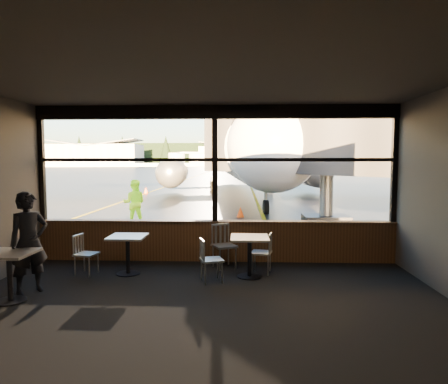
# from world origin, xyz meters

# --- Properties ---
(ground_plane) EXTENTS (520.00, 520.00, 0.00)m
(ground_plane) POSITION_xyz_m (0.00, 120.00, 0.00)
(ground_plane) COLOR black
(ground_plane) RESTS_ON ground
(carpet_floor) EXTENTS (8.00, 6.00, 0.01)m
(carpet_floor) POSITION_xyz_m (0.00, -3.00, 0.01)
(carpet_floor) COLOR black
(carpet_floor) RESTS_ON ground
(ceiling) EXTENTS (8.00, 6.00, 0.04)m
(ceiling) POSITION_xyz_m (0.00, -3.00, 3.50)
(ceiling) COLOR #38332D
(ceiling) RESTS_ON ground
(wall_back) EXTENTS (8.00, 0.04, 3.50)m
(wall_back) POSITION_xyz_m (0.00, -6.00, 1.75)
(wall_back) COLOR #453F37
(wall_back) RESTS_ON ground
(window_sill) EXTENTS (8.00, 0.28, 0.90)m
(window_sill) POSITION_xyz_m (0.00, 0.00, 0.45)
(window_sill) COLOR #57321A
(window_sill) RESTS_ON ground
(window_header) EXTENTS (8.00, 0.18, 0.30)m
(window_header) POSITION_xyz_m (0.00, 0.00, 3.35)
(window_header) COLOR black
(window_header) RESTS_ON ground
(mullion_left) EXTENTS (0.12, 0.12, 2.60)m
(mullion_left) POSITION_xyz_m (-3.95, 0.00, 2.20)
(mullion_left) COLOR black
(mullion_left) RESTS_ON ground
(mullion_centre) EXTENTS (0.12, 0.12, 2.60)m
(mullion_centre) POSITION_xyz_m (0.00, 0.00, 2.20)
(mullion_centre) COLOR black
(mullion_centre) RESTS_ON ground
(mullion_right) EXTENTS (0.12, 0.12, 2.60)m
(mullion_right) POSITION_xyz_m (3.95, 0.00, 2.20)
(mullion_right) COLOR black
(mullion_right) RESTS_ON ground
(window_transom) EXTENTS (8.00, 0.10, 0.08)m
(window_transom) POSITION_xyz_m (0.00, 0.00, 2.30)
(window_transom) COLOR black
(window_transom) RESTS_ON ground
(airliner) EXTENTS (31.15, 36.33, 10.41)m
(airliner) POSITION_xyz_m (0.72, 19.60, 5.21)
(airliner) COLOR white
(airliner) RESTS_ON ground_plane
(jet_bridge) EXTENTS (9.64, 11.78, 5.14)m
(jet_bridge) POSITION_xyz_m (3.60, 5.50, 2.57)
(jet_bridge) COLOR #272729
(jet_bridge) RESTS_ON ground_plane
(cafe_table_near) EXTENTS (0.73, 0.73, 0.80)m
(cafe_table_near) POSITION_xyz_m (0.75, -1.24, 0.40)
(cafe_table_near) COLOR #A59E97
(cafe_table_near) RESTS_ON carpet_floor
(cafe_table_mid) EXTENTS (0.71, 0.71, 0.78)m
(cafe_table_mid) POSITION_xyz_m (-1.68, -1.14, 0.39)
(cafe_table_mid) COLOR #A29C95
(cafe_table_mid) RESTS_ON carpet_floor
(cafe_table_left) EXTENTS (0.74, 0.74, 0.82)m
(cafe_table_left) POSITION_xyz_m (-3.13, -2.77, 0.41)
(cafe_table_left) COLOR #A09A93
(cafe_table_left) RESTS_ON carpet_floor
(chair_near_e) EXTENTS (0.53, 0.53, 0.83)m
(chair_near_e) POSITION_xyz_m (1.00, -0.94, 0.42)
(chair_near_e) COLOR #B7B2A5
(chair_near_e) RESTS_ON carpet_floor
(chair_near_w) EXTENTS (0.57, 0.57, 0.83)m
(chair_near_w) POSITION_xyz_m (0.03, -1.57, 0.41)
(chair_near_w) COLOR #B3AFA2
(chair_near_w) RESTS_ON carpet_floor
(chair_near_n) EXTENTS (0.69, 0.69, 0.94)m
(chair_near_n) POSITION_xyz_m (0.23, -0.59, 0.47)
(chair_near_n) COLOR #B2ADA0
(chair_near_n) RESTS_ON carpet_floor
(chair_mid_w) EXTENTS (0.53, 0.53, 0.82)m
(chair_mid_w) POSITION_xyz_m (-2.50, -1.20, 0.41)
(chair_mid_w) COLOR beige
(chair_mid_w) RESTS_ON carpet_floor
(passenger) EXTENTS (0.74, 0.75, 1.75)m
(passenger) POSITION_xyz_m (-3.05, -2.30, 0.88)
(passenger) COLOR black
(passenger) RESTS_ON carpet_floor
(ground_crew) EXTENTS (0.85, 0.69, 1.63)m
(ground_crew) POSITION_xyz_m (-3.11, 4.74, 0.81)
(ground_crew) COLOR #BFF219
(ground_crew) RESTS_ON ground_plane
(cone_nose) EXTENTS (0.31, 0.31, 0.43)m
(cone_nose) POSITION_xyz_m (0.58, 7.13, 0.21)
(cone_nose) COLOR orange
(cone_nose) RESTS_ON ground_plane
(cone_wing) EXTENTS (0.31, 0.31, 0.44)m
(cone_wing) POSITION_xyz_m (-6.05, 18.74, 0.22)
(cone_wing) COLOR orange
(cone_wing) RESTS_ON ground_plane
(hangar_left) EXTENTS (45.00, 18.00, 11.00)m
(hangar_left) POSITION_xyz_m (-70.00, 180.00, 5.50)
(hangar_left) COLOR silver
(hangar_left) RESTS_ON ground_plane
(hangar_mid) EXTENTS (38.00, 15.00, 10.00)m
(hangar_mid) POSITION_xyz_m (0.00, 185.00, 5.00)
(hangar_mid) COLOR silver
(hangar_mid) RESTS_ON ground_plane
(hangar_right) EXTENTS (50.00, 20.00, 12.00)m
(hangar_right) POSITION_xyz_m (60.00, 178.00, 6.00)
(hangar_right) COLOR silver
(hangar_right) RESTS_ON ground_plane
(fuel_tank_a) EXTENTS (8.00, 8.00, 6.00)m
(fuel_tank_a) POSITION_xyz_m (-30.00, 182.00, 3.00)
(fuel_tank_a) COLOR silver
(fuel_tank_a) RESTS_ON ground_plane
(fuel_tank_b) EXTENTS (8.00, 8.00, 6.00)m
(fuel_tank_b) POSITION_xyz_m (-20.00, 182.00, 3.00)
(fuel_tank_b) COLOR silver
(fuel_tank_b) RESTS_ON ground_plane
(fuel_tank_c) EXTENTS (8.00, 8.00, 6.00)m
(fuel_tank_c) POSITION_xyz_m (-10.00, 182.00, 3.00)
(fuel_tank_c) COLOR silver
(fuel_tank_c) RESTS_ON ground_plane
(treeline) EXTENTS (360.00, 3.00, 12.00)m
(treeline) POSITION_xyz_m (0.00, 210.00, 6.00)
(treeline) COLOR black
(treeline) RESTS_ON ground_plane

